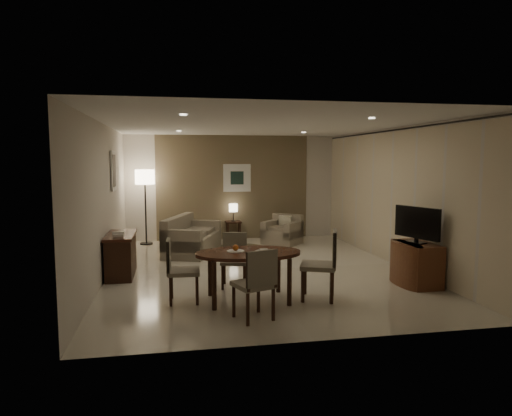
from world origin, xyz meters
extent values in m
cube|color=beige|center=(0.00, 0.00, 0.00)|extent=(5.50, 7.00, 0.00)
cube|color=white|center=(0.00, 0.00, 2.70)|extent=(5.50, 7.00, 0.00)
cube|color=brown|center=(0.00, 3.50, 1.35)|extent=(5.50, 0.00, 2.70)
cube|color=beige|center=(-2.75, 0.00, 1.35)|extent=(0.00, 7.00, 2.70)
cube|color=beige|center=(2.75, 0.00, 1.35)|extent=(0.00, 7.00, 2.70)
cube|color=brown|center=(0.00, 3.48, 1.35)|extent=(3.96, 0.03, 2.70)
cylinder|color=black|center=(2.68, 0.00, 2.64)|extent=(0.03, 6.80, 0.03)
cube|color=silver|center=(0.10, 3.46, 1.60)|extent=(0.72, 0.03, 0.72)
cube|color=#192D25|center=(0.10, 3.44, 1.60)|extent=(0.34, 0.01, 0.34)
cube|color=silver|center=(-2.72, 1.20, 1.85)|extent=(0.03, 0.60, 0.80)
cube|color=gray|center=(-2.71, 1.20, 1.85)|extent=(0.01, 0.46, 0.64)
cylinder|color=white|center=(-1.40, -1.80, 2.69)|extent=(0.10, 0.10, 0.01)
cylinder|color=white|center=(1.40, -1.80, 2.69)|extent=(0.10, 0.10, 0.01)
cylinder|color=white|center=(-1.40, 1.80, 2.69)|extent=(0.10, 0.10, 0.01)
cylinder|color=white|center=(1.40, 1.80, 2.69)|extent=(0.10, 0.10, 0.01)
cylinder|color=white|center=(-0.68, -1.81, 0.73)|extent=(0.26, 0.26, 0.02)
cylinder|color=white|center=(-0.28, -1.91, 0.73)|extent=(0.26, 0.26, 0.02)
sphere|color=#C15616|center=(-0.68, -1.81, 0.79)|extent=(0.09, 0.09, 0.09)
cube|color=white|center=(-0.28, -1.91, 0.76)|extent=(0.12, 0.08, 0.03)
cylinder|color=#454026|center=(-0.03, 2.10, 0.01)|extent=(1.23, 1.23, 0.01)
camera|label=1|loc=(-1.58, -8.31, 2.06)|focal=32.00mm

